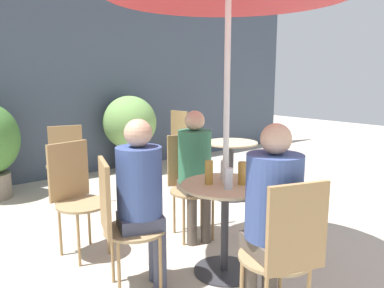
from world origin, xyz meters
The scene contains 18 objects.
ground_plane centered at (0.00, 0.00, 0.00)m, with size 20.00×20.00×0.00m, color #B2A899.
storefront_wall centered at (0.00, 3.81, 1.50)m, with size 10.00×0.06×3.00m.
cafe_table_near centered at (0.01, 0.20, 0.49)m, with size 0.67×0.67×0.71m.
cafe_table_far centered at (1.36, 1.49, 0.48)m, with size 0.65×0.65×0.71m.
bistro_chair_0 centered at (0.27, 0.96, 0.57)m, with size 0.46×0.48×0.96m.
bistro_chair_1 centered at (-0.74, 0.46, 0.57)m, with size 0.48×0.46×0.96m.
bistro_chair_2 centered at (-0.24, -0.55, 0.57)m, with size 0.46×0.48×0.96m.
bistro_chair_3 centered at (-0.35, 2.53, 0.57)m, with size 0.45×0.47×0.96m.
bistro_chair_4 centered at (1.88, 3.15, 0.57)m, with size 0.45×0.44×0.96m.
bistro_chair_6 centered at (-0.73, 1.26, 0.57)m, with size 0.44×0.46×0.96m.
seated_person_0 centered at (0.22, 0.81, 0.73)m, with size 0.33×0.35×1.21m.
seated_person_1 centered at (-0.59, 0.41, 0.73)m, with size 0.37×0.35×1.23m.
seated_person_2 centered at (-0.19, -0.40, 0.74)m, with size 0.37×0.39×1.24m.
beer_glass_0 centered at (0.09, 0.30, 0.79)m, with size 0.06×0.06×0.15m.
beer_glass_1 centered at (-0.08, 0.28, 0.80)m, with size 0.06×0.06×0.18m.
beer_glass_2 centered at (-0.06, 0.10, 0.79)m, with size 0.06×0.06×0.15m.
beer_glass_3 centered at (0.11, 0.12, 0.79)m, with size 0.07×0.07×0.17m.
potted_plant_1 centered at (1.03, 3.43, 0.74)m, with size 0.84×0.84×1.21m.
Camera 1 is at (-1.88, -1.75, 1.50)m, focal length 35.00 mm.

